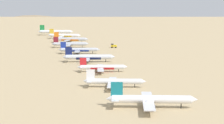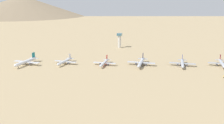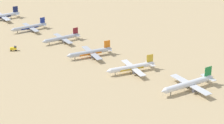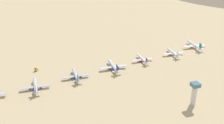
% 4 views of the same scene
% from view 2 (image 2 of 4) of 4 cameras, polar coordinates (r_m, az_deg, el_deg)
% --- Properties ---
extents(ground_plane, '(2129.71, 2129.71, 0.00)m').
position_cam_2_polar(ground_plane, '(289.32, 15.82, -0.99)').
color(ground_plane, tan).
extents(parked_jet_0, '(40.88, 33.26, 11.78)m').
position_cam_2_polar(parked_jet_0, '(300.33, -19.48, 0.07)').
color(parked_jet_0, white).
rests_on(parked_jet_0, ground).
extents(parked_jet_1, '(34.57, 28.13, 9.97)m').
position_cam_2_polar(parked_jet_1, '(292.28, -10.96, 0.15)').
color(parked_jet_1, silver).
rests_on(parked_jet_1, ground).
extents(parked_jet_2, '(33.17, 26.86, 9.59)m').
position_cam_2_polar(parked_jet_2, '(281.54, -1.84, -0.18)').
color(parked_jet_2, silver).
rests_on(parked_jet_2, ground).
extents(parked_jet_3, '(39.85, 32.30, 11.51)m').
position_cam_2_polar(parked_jet_3, '(282.58, 6.82, -0.09)').
color(parked_jet_3, silver).
rests_on(parked_jet_3, ground).
extents(parked_jet_4, '(36.05, 29.20, 10.42)m').
position_cam_2_polar(parked_jet_4, '(289.73, 16.15, -0.28)').
color(parked_jet_4, '#B2B7C1').
rests_on(parked_jet_4, ground).
extents(parked_jet_5, '(36.35, 29.46, 10.50)m').
position_cam_2_polar(parked_jet_5, '(304.91, 24.29, -0.27)').
color(parked_jet_5, '#B2B7C1').
rests_on(parked_jet_5, ground).
extents(control_tower, '(7.20, 7.20, 22.55)m').
position_cam_2_polar(control_tower, '(378.83, 1.75, 5.27)').
color(control_tower, beige).
rests_on(control_tower, ground).
extents(desert_hill_0, '(526.84, 526.84, 82.94)m').
position_cam_2_polar(desert_hill_0, '(1112.97, -20.00, 12.31)').
color(desert_hill_0, '#8C775B').
rests_on(desert_hill_0, ground).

